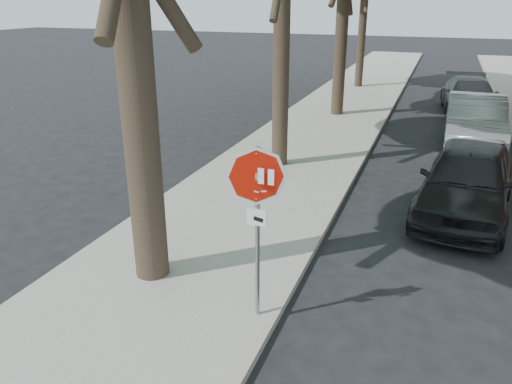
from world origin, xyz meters
TOP-DOWN VIEW (x-y plane):
  - ground at (0.00, 0.00)m, footprint 120.00×120.00m
  - sidewalk_left at (-2.50, 12.00)m, footprint 4.00×55.00m
  - curb_left at (-0.45, 12.00)m, footprint 0.12×55.00m
  - stop_sign at (-0.70, -0.03)m, footprint 0.76×0.34m
  - car_a at (2.25, 5.37)m, footprint 2.41×4.82m
  - car_b at (2.60, 11.21)m, footprint 1.72×4.91m
  - car_c at (2.60, 16.44)m, footprint 2.43×5.11m

SIDE VIEW (x-z plane):
  - ground at x=0.00m, z-range 0.00..0.00m
  - sidewalk_left at x=-2.50m, z-range 0.00..0.12m
  - curb_left at x=-0.45m, z-range 0.00..0.13m
  - car_c at x=2.60m, z-range 0.00..1.44m
  - car_a at x=2.25m, z-range 0.00..1.58m
  - car_b at x=2.60m, z-range 0.00..1.62m
  - stop_sign at x=-0.70m, z-range 0.64..3.25m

